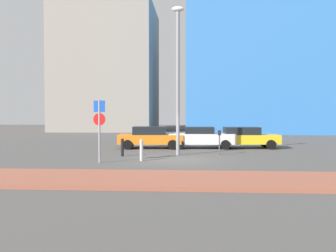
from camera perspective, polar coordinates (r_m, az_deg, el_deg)
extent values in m
plane|color=#4C4947|center=(19.18, 1.24, -5.19)|extent=(120.00, 120.00, 0.00)
cube|color=#93513D|center=(13.04, -0.01, -8.23)|extent=(40.00, 3.39, 0.14)
cube|color=orange|center=(25.38, -2.67, -2.02)|extent=(4.48, 2.08, 0.63)
cube|color=black|center=(25.35, -2.86, -0.69)|extent=(2.31, 1.80, 0.55)
cylinder|color=black|center=(26.27, 0.69, -2.58)|extent=(0.65, 0.26, 0.64)
cylinder|color=black|center=(24.46, 0.70, -2.91)|extent=(0.65, 0.26, 0.64)
cylinder|color=black|center=(26.43, -5.80, -2.56)|extent=(0.65, 0.26, 0.64)
cylinder|color=black|center=(24.63, -6.26, -2.89)|extent=(0.65, 0.26, 0.64)
cube|color=white|center=(25.42, 5.22, -1.95)|extent=(4.54, 1.80, 0.70)
cube|color=black|center=(25.38, 4.85, -0.65)|extent=(2.00, 1.59, 0.46)
cylinder|color=black|center=(26.40, 8.42, -2.58)|extent=(0.65, 0.24, 0.64)
cylinder|color=black|center=(24.76, 8.85, -2.87)|extent=(0.65, 0.24, 0.64)
cylinder|color=black|center=(26.23, 1.78, -2.58)|extent=(0.65, 0.24, 0.64)
cylinder|color=black|center=(24.58, 1.77, -2.88)|extent=(0.65, 0.24, 0.64)
cube|color=gold|center=(25.90, 11.88, -1.99)|extent=(4.55, 1.92, 0.62)
cube|color=black|center=(25.81, 11.27, -0.73)|extent=(2.45, 1.66, 0.51)
cylinder|color=black|center=(27.06, 14.68, -2.51)|extent=(0.65, 0.26, 0.64)
cylinder|color=black|center=(25.46, 15.59, -2.79)|extent=(0.65, 0.26, 0.64)
cylinder|color=black|center=(26.48, 8.30, -2.56)|extent=(0.65, 0.26, 0.64)
cylinder|color=black|center=(24.85, 8.82, -2.85)|extent=(0.65, 0.26, 0.64)
cylinder|color=gray|center=(18.08, -10.52, -0.83)|extent=(0.10, 0.10, 3.03)
cube|color=#1447B7|center=(18.07, -10.55, 3.01)|extent=(0.55, 0.08, 0.55)
cylinder|color=red|center=(18.07, -10.54, 1.02)|extent=(0.60, 0.08, 0.60)
cylinder|color=#4C4C51|center=(21.52, 7.93, -2.91)|extent=(0.08, 0.08, 1.14)
cube|color=black|center=(21.47, 7.94, -1.03)|extent=(0.18, 0.14, 0.28)
cylinder|color=gray|center=(21.07, 1.53, 6.50)|extent=(0.20, 0.20, 8.11)
ellipsoid|color=silver|center=(21.81, 1.54, 17.58)|extent=(0.70, 0.36, 0.30)
cylinder|color=#B7B7BC|center=(18.64, -4.11, -3.74)|extent=(0.17, 0.17, 1.07)
cylinder|color=black|center=(20.76, -7.06, -3.31)|extent=(0.17, 0.17, 0.98)
cube|color=#3372BF|center=(51.27, 14.15, 15.62)|extent=(19.22, 14.44, 29.18)
cube|color=gray|center=(54.38, -9.18, 8.59)|extent=(13.34, 13.57, 17.49)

